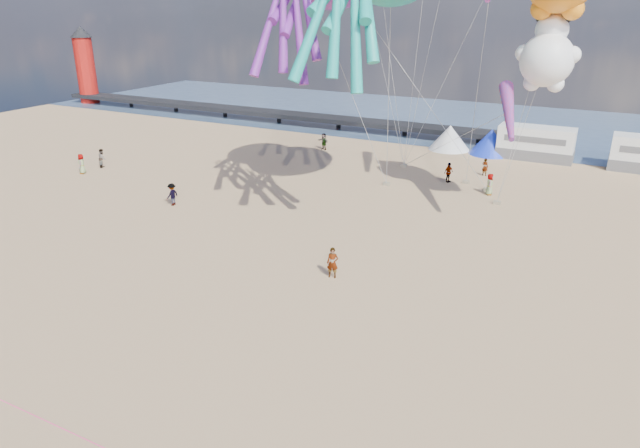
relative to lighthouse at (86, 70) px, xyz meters
The scene contains 22 objects.
ground 71.36m from the lighthouse, 38.16° to the right, with size 120.00×120.00×0.00m, color tan.
water 57.25m from the lighthouse, 11.11° to the left, with size 120.00×120.00×0.00m, color #3C5372.
pier 28.22m from the lighthouse, ahead, with size 60.00×3.00×0.50m, color black.
lighthouse is the anchor object (origin of this frame).
motorhome_0 62.20m from the lighthouse, ahead, with size 6.60×2.50×3.00m, color silver.
tent_white 54.25m from the lighthouse, ahead, with size 4.00×4.00×2.40m, color white.
tent_blue 58.23m from the lighthouse, ahead, with size 4.00×4.00×2.40m, color #1933CC.
standing_person 66.07m from the lighthouse, 31.49° to the right, with size 0.61×0.40×1.66m, color tan.
beachgoer_0 62.91m from the lighthouse, 15.31° to the right, with size 0.59×0.39×1.63m, color #7F6659.
beachgoer_1 38.01m from the lighthouse, 40.32° to the right, with size 0.81×0.53×1.65m, color #7F6659.
beachgoer_2 50.65m from the lighthouse, 35.64° to the right, with size 0.78×0.61×1.61m, color #7F6659.
beachgoer_3 58.98m from the lighthouse, 14.63° to the right, with size 1.05×0.60×1.62m, color #7F6659.
beachgoer_4 44.31m from the lighthouse, 12.73° to the right, with size 0.95×0.39×1.61m, color #7F6659.
beachgoer_5 60.40m from the lighthouse, 11.11° to the right, with size 1.38×0.44×1.49m, color #7F6659.
beachgoer_6 39.44m from the lighthouse, 42.79° to the right, with size 0.62×0.40×1.69m, color #7F6659.
sandbag_a 55.99m from the lighthouse, 18.73° to the right, with size 0.50×0.35×0.22m, color gray.
sandbag_b 62.38m from the lighthouse, 14.59° to the right, with size 0.50×0.35×0.22m, color gray.
sandbag_c 64.46m from the lighthouse, 16.76° to the right, with size 0.50×0.35×0.22m, color gray.
sandbag_d 60.27m from the lighthouse, 13.97° to the right, with size 0.50×0.35×0.22m, color gray.
sandbag_e 53.84m from the lighthouse, 13.12° to the right, with size 0.50×0.35×0.22m, color gray.
kite_panda 67.45m from the lighthouse, 18.14° to the right, with size 3.88×3.65×5.47m, color white, non-canonical shape.
windsock_right 66.55m from the lighthouse, 20.29° to the right, with size 0.90×5.11×5.11m, color red, non-canonical shape.
Camera 1 is at (12.13, -14.72, 13.52)m, focal length 32.00 mm.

